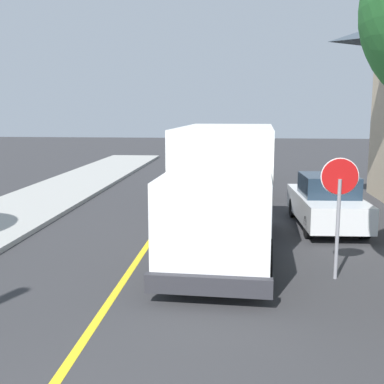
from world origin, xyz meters
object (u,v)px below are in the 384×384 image
Objects in this scene: box_truck at (225,183)px; parked_car_near at (232,179)px; parked_car_mid at (231,164)px; parked_van_across at (327,202)px; stop_sign at (339,195)px.

box_truck is 1.63× the size of parked_car_near.
parked_van_across is at bearing -73.37° from parked_car_mid.
stop_sign is (2.49, -2.01, 0.09)m from box_truck.
stop_sign is (2.50, -15.26, 1.06)m from parked_car_mid.
parked_van_across is at bearing 42.02° from box_truck.
box_truck is 3.20m from stop_sign.
stop_sign is (-0.62, -4.81, 1.06)m from parked_van_across.
stop_sign is at bearing -80.69° from parked_car_mid.
box_truck reaches higher than parked_van_across.
parked_van_across is 4.97m from stop_sign.
parked_car_mid and parked_van_across have the same top height.
box_truck is 1.63× the size of parked_van_across.
parked_car_near and parked_van_across have the same top height.
parked_car_near is at bearing 121.70° from parked_van_across.
box_truck is 1.65× the size of parked_car_mid.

